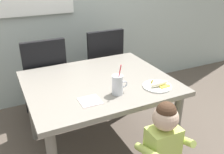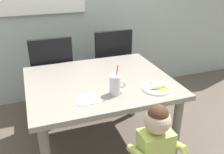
# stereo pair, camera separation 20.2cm
# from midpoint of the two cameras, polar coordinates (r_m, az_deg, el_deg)

# --- Properties ---
(ground_plane) EXTENTS (24.00, 24.00, 0.00)m
(ground_plane) POSITION_cam_midpoint_polar(r_m,az_deg,el_deg) (2.50, -0.15, -15.85)
(ground_plane) COLOR brown
(dining_table) EXTENTS (1.20, 1.02, 0.72)m
(dining_table) POSITION_cam_midpoint_polar(r_m,az_deg,el_deg) (2.15, -0.17, -3.10)
(dining_table) COLOR gray
(dining_table) RESTS_ON ground
(dining_chair_left) EXTENTS (0.44, 0.45, 0.96)m
(dining_chair_left) POSITION_cam_midpoint_polar(r_m,az_deg,el_deg) (2.72, -11.48, 0.68)
(dining_chair_left) COLOR black
(dining_chair_left) RESTS_ON ground
(dining_chair_right) EXTENTS (0.44, 0.45, 0.96)m
(dining_chair_right) POSITION_cam_midpoint_polar(r_m,az_deg,el_deg) (2.95, 1.56, 3.10)
(dining_chair_right) COLOR black
(dining_chair_right) RESTS_ON ground
(toddler_standing) EXTENTS (0.33, 0.24, 0.84)m
(toddler_standing) POSITION_cam_midpoint_polar(r_m,az_deg,el_deg) (1.74, 13.28, -15.27)
(toddler_standing) COLOR #3F4760
(toddler_standing) RESTS_ON ground
(milk_cup) EXTENTS (0.13, 0.08, 0.25)m
(milk_cup) POSITION_cam_midpoint_polar(r_m,az_deg,el_deg) (1.86, 3.81, -2.14)
(milk_cup) COLOR silver
(milk_cup) RESTS_ON dining_table
(snack_plate) EXTENTS (0.23, 0.23, 0.01)m
(snack_plate) POSITION_cam_midpoint_polar(r_m,az_deg,el_deg) (2.00, 13.05, -2.64)
(snack_plate) COLOR white
(snack_plate) RESTS_ON dining_table
(peeled_banana) EXTENTS (0.17, 0.11, 0.07)m
(peeled_banana) POSITION_cam_midpoint_polar(r_m,az_deg,el_deg) (1.99, 13.61, -2.09)
(peeled_banana) COLOR #F4EAC6
(peeled_banana) RESTS_ON snack_plate
(paper_napkin) EXTENTS (0.15, 0.15, 0.00)m
(paper_napkin) POSITION_cam_midpoint_polar(r_m,az_deg,el_deg) (1.81, -2.78, -5.24)
(paper_napkin) COLOR silver
(paper_napkin) RESTS_ON dining_table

